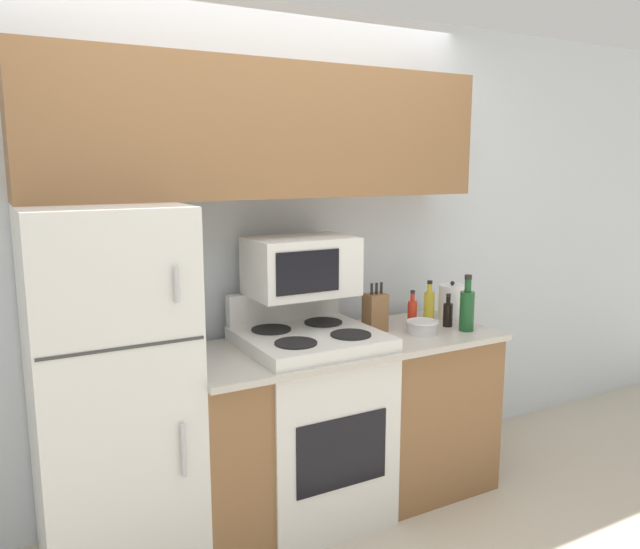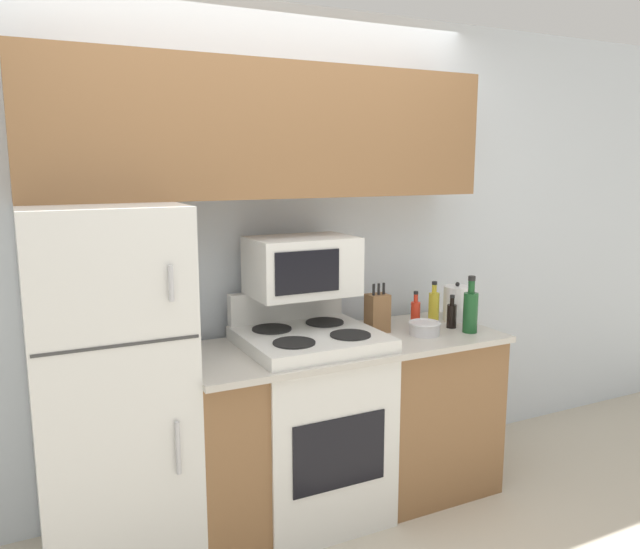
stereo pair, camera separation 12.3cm
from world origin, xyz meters
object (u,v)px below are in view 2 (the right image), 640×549
object	(u,v)px
kettle	(457,303)
bottle_soy_sauce	(452,315)
stove	(310,421)
microwave	(302,266)
bottle_wine_green	(470,310)
bottle_hot_sauce	(415,313)
refrigerator	(110,390)
bottle_cooking_spray	(434,305)
knife_block	(377,313)
bowl	(424,328)

from	to	relation	value
kettle	bottle_soy_sauce	bearing A→B (deg)	-136.80
stove	microwave	size ratio (longest dim) A/B	2.15
bottle_wine_green	bottle_hot_sauce	size ratio (longest dim) A/B	1.50
kettle	refrigerator	bearing A→B (deg)	-178.60
microwave	bottle_cooking_spray	bearing A→B (deg)	1.71
stove	bottle_cooking_spray	bearing A→B (deg)	9.88
refrigerator	bottle_hot_sauce	xyz separation A→B (m)	(1.59, 0.01, 0.16)
stove	bottle_wine_green	size ratio (longest dim) A/B	3.69
knife_block	bottle_wine_green	size ratio (longest dim) A/B	0.87
knife_block	bottle_hot_sauce	xyz separation A→B (m)	(0.23, -0.02, -0.02)
bottle_cooking_spray	knife_block	bearing A→B (deg)	-169.14
knife_block	bottle_wine_green	xyz separation A→B (m)	(0.43, -0.22, 0.02)
refrigerator	stove	xyz separation A→B (m)	(0.93, -0.04, -0.31)
stove	bottle_soy_sauce	size ratio (longest dim) A/B	6.15
bowl	bottle_wine_green	size ratio (longest dim) A/B	0.56
bottle_hot_sauce	kettle	size ratio (longest dim) A/B	0.92
bottle_hot_sauce	kettle	world-z (taller)	kettle
bottle_cooking_spray	kettle	size ratio (longest dim) A/B	1.01
knife_block	refrigerator	bearing A→B (deg)	-178.81
bowl	bottle_wine_green	xyz separation A→B (m)	(0.24, -0.07, 0.08)
knife_block	kettle	xyz separation A→B (m)	(0.54, 0.02, -0.01)
bowl	bottle_hot_sauce	distance (m)	0.15
microwave	bottle_wine_green	size ratio (longest dim) A/B	1.72
bowl	bottle_soy_sauce	distance (m)	0.22
knife_block	bottle_cooking_spray	world-z (taller)	knife_block
bottle_soy_sauce	bottle_hot_sauce	distance (m)	0.20
knife_block	bowl	xyz separation A→B (m)	(0.19, -0.16, -0.07)
microwave	knife_block	world-z (taller)	microwave
stove	knife_block	size ratio (longest dim) A/B	4.24
microwave	bottle_hot_sauce	size ratio (longest dim) A/B	2.57
bottle_cooking_spray	bowl	bearing A→B (deg)	-134.66
stove	bottle_cooking_spray	distance (m)	0.99
bottle_soy_sauce	microwave	bearing A→B (deg)	168.60
microwave	kettle	world-z (taller)	microwave
knife_block	bowl	distance (m)	0.25
stove	bowl	xyz separation A→B (m)	(0.61, -0.09, 0.43)
bowl	microwave	bearing A→B (deg)	160.46
microwave	knife_block	distance (m)	0.49
refrigerator	bottle_soy_sauce	distance (m)	1.77
refrigerator	stove	size ratio (longest dim) A/B	1.44
bottle_wine_green	kettle	distance (m)	0.26
stove	bottle_wine_green	distance (m)	1.01
microwave	bottle_hot_sauce	bearing A→B (deg)	-6.63
bowl	kettle	bearing A→B (deg)	26.71
bottle_soy_sauce	knife_block	bearing A→B (deg)	165.12
bottle_soy_sauce	bottle_cooking_spray	bearing A→B (deg)	83.37
refrigerator	bottle_hot_sauce	world-z (taller)	refrigerator
knife_block	kettle	world-z (taller)	knife_block
bowl	bottle_soy_sauce	xyz separation A→B (m)	(0.21, 0.05, 0.03)
knife_block	kettle	size ratio (longest dim) A/B	1.20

